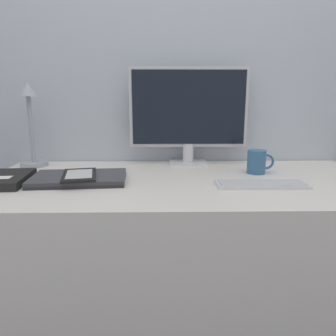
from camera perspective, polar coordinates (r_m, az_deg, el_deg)
name	(u,v)px	position (r m, az deg, el deg)	size (l,w,h in m)	color
wall_back	(179,62)	(1.64, 1.89, 17.98)	(3.60, 0.05, 2.40)	#B2BCC6
desk	(182,263)	(1.42, 2.45, -16.26)	(1.55, 0.72, 0.72)	silver
monitor	(189,112)	(1.53, 3.62, 9.67)	(0.55, 0.11, 0.45)	silver
keyboard	(262,184)	(1.24, 15.98, -2.73)	(0.33, 0.11, 0.01)	silver
laptop	(79,178)	(1.30, -15.23, -1.74)	(0.36, 0.24, 0.02)	#232328
ereader	(79,175)	(1.28, -15.19, -1.19)	(0.16, 0.22, 0.01)	black
desk_lamp	(31,122)	(1.62, -22.82, 7.46)	(0.12, 0.12, 0.38)	#999EA8
notebook	(1,179)	(1.37, -27.02, -1.77)	(0.21, 0.25, 0.03)	black
coffee_mug	(257,162)	(1.42, 15.25, 1.05)	(0.11, 0.08, 0.10)	#336089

